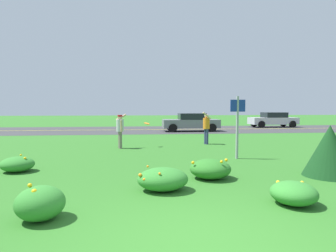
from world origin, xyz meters
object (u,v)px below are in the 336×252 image
(person_catcher_orange_shirt, at_px, (206,126))
(car_silver_leftmost, at_px, (273,120))
(person_thrower_red_cap_gray_shirt, at_px, (120,128))
(sign_post_near_path, at_px, (237,121))
(car_gray_center_left, at_px, (191,122))
(frisbee_orange, at_px, (147,123))

(person_catcher_orange_shirt, distance_m, car_silver_leftmost, 15.94)
(person_catcher_orange_shirt, relative_size, car_silver_leftmost, 0.38)
(person_thrower_red_cap_gray_shirt, relative_size, person_catcher_orange_shirt, 0.95)
(sign_post_near_path, height_order, car_gray_center_left, sign_post_near_path)
(sign_post_near_path, xyz_separation_m, person_catcher_orange_shirt, (-0.09, 4.43, -0.47))
(person_catcher_orange_shirt, relative_size, frisbee_orange, 5.94)
(car_gray_center_left, bearing_deg, sign_post_near_path, -93.18)
(person_catcher_orange_shirt, height_order, car_gray_center_left, person_catcher_orange_shirt)
(person_catcher_orange_shirt, bearing_deg, car_gray_center_left, 84.59)
(person_thrower_red_cap_gray_shirt, xyz_separation_m, car_gray_center_left, (5.16, 9.58, -0.21))
(car_gray_center_left, bearing_deg, frisbee_orange, -113.11)
(car_silver_leftmost, bearing_deg, person_thrower_red_cap_gray_shirt, -135.85)
(sign_post_near_path, bearing_deg, person_thrower_red_cap_gray_shirt, 143.42)
(sign_post_near_path, relative_size, person_thrower_red_cap_gray_shirt, 1.44)
(frisbee_orange, height_order, car_silver_leftmost, car_silver_leftmost)
(sign_post_near_path, xyz_separation_m, car_gray_center_left, (0.72, 12.89, -0.67))
(person_thrower_red_cap_gray_shirt, bearing_deg, sign_post_near_path, -36.58)
(car_silver_leftmost, bearing_deg, car_gray_center_left, -155.24)
(person_thrower_red_cap_gray_shirt, bearing_deg, person_catcher_orange_shirt, 14.52)
(car_gray_center_left, bearing_deg, car_silver_leftmost, 24.76)
(person_thrower_red_cap_gray_shirt, distance_m, frisbee_orange, 1.34)
(person_thrower_red_cap_gray_shirt, bearing_deg, frisbee_orange, 18.71)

